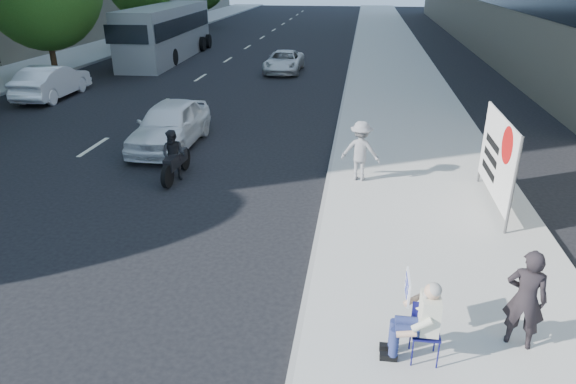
% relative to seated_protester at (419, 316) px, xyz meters
% --- Properties ---
extents(ground, '(160.00, 160.00, 0.00)m').
position_rel_seated_protester_xyz_m(ground, '(-3.23, 0.92, -0.87)').
color(ground, black).
rests_on(ground, ground).
extents(near_sidewalk, '(5.00, 120.00, 0.15)m').
position_rel_seated_protester_xyz_m(near_sidewalk, '(0.77, 20.92, -0.80)').
color(near_sidewalk, '#B0AEA5').
rests_on(near_sidewalk, ground).
extents(far_sidewalk, '(4.50, 120.00, 0.15)m').
position_rel_seated_protester_xyz_m(far_sidewalk, '(-19.98, 20.92, -0.80)').
color(far_sidewalk, '#B0AEA5').
rests_on(far_sidewalk, ground).
extents(seated_protester, '(0.83, 1.12, 1.31)m').
position_rel_seated_protester_xyz_m(seated_protester, '(0.00, 0.00, 0.00)').
color(seated_protester, navy).
rests_on(seated_protester, near_sidewalk).
extents(jogger, '(1.15, 0.79, 1.64)m').
position_rel_seated_protester_xyz_m(jogger, '(-0.93, 6.94, 0.09)').
color(jogger, gray).
rests_on(jogger, near_sidewalk).
extents(pedestrian_woman, '(0.69, 0.56, 1.63)m').
position_rel_seated_protester_xyz_m(pedestrian_woman, '(1.58, 0.52, 0.09)').
color(pedestrian_woman, black).
rests_on(pedestrian_woman, near_sidewalk).
extents(protest_banner, '(0.08, 3.06, 2.20)m').
position_rel_seated_protester_xyz_m(protest_banner, '(2.25, 5.73, 0.53)').
color(protest_banner, '#4C4C4C').
rests_on(protest_banner, near_sidewalk).
extents(white_sedan_near, '(1.78, 4.40, 1.50)m').
position_rel_seated_protester_xyz_m(white_sedan_near, '(-7.17, 9.38, -0.12)').
color(white_sedan_near, white).
rests_on(white_sedan_near, ground).
extents(white_sedan_mid, '(1.70, 4.53, 1.48)m').
position_rel_seated_protester_xyz_m(white_sedan_mid, '(-14.97, 15.37, -0.13)').
color(white_sedan_mid, white).
rests_on(white_sedan_mid, ground).
extents(white_sedan_far, '(1.98, 4.25, 1.18)m').
position_rel_seated_protester_xyz_m(white_sedan_far, '(-5.46, 23.20, -0.28)').
color(white_sedan_far, silver).
rests_on(white_sedan_far, ground).
extents(motorcycle, '(0.71, 2.04, 1.42)m').
position_rel_seated_protester_xyz_m(motorcycle, '(-6.04, 6.61, -0.24)').
color(motorcycle, black).
rests_on(motorcycle, ground).
extents(bus, '(3.08, 12.15, 3.30)m').
position_rel_seated_protester_xyz_m(bus, '(-13.70, 26.93, 0.76)').
color(bus, gray).
rests_on(bus, ground).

